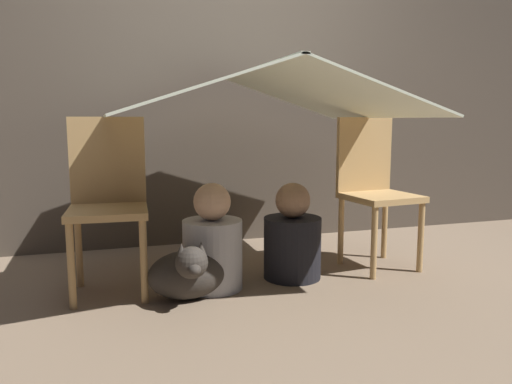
% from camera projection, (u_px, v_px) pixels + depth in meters
% --- Properties ---
extents(ground_plane, '(8.80, 8.80, 0.00)m').
position_uv_depth(ground_plane, '(268.00, 291.00, 2.64)').
color(ground_plane, '#7A6651').
extents(wall_back, '(7.00, 0.05, 2.50)m').
position_uv_depth(wall_back, '(215.00, 71.00, 3.58)').
color(wall_back, '#4C4238').
rests_on(wall_back, ground_plane).
extents(chair_left, '(0.42, 0.42, 0.92)m').
position_uv_depth(chair_left, '(108.00, 197.00, 2.60)').
color(chair_left, tan).
rests_on(chair_left, ground_plane).
extents(chair_right, '(0.43, 0.43, 0.92)m').
position_uv_depth(chair_right, '(374.00, 185.00, 3.06)').
color(chair_right, tan).
rests_on(chair_right, ground_plane).
extents(sheet_canopy, '(1.59, 1.36, 0.27)m').
position_uv_depth(sheet_canopy, '(256.00, 92.00, 2.68)').
color(sheet_canopy, silver).
extents(person_front, '(0.32, 0.32, 0.57)m').
position_uv_depth(person_front, '(213.00, 245.00, 2.66)').
color(person_front, '#B2B2B7').
rests_on(person_front, ground_plane).
extents(person_second, '(0.33, 0.33, 0.55)m').
position_uv_depth(person_second, '(292.00, 240.00, 2.85)').
color(person_second, black).
rests_on(person_second, ground_plane).
extents(dog, '(0.39, 0.38, 0.33)m').
position_uv_depth(dog, '(188.00, 273.00, 2.49)').
color(dog, '#332D28').
rests_on(dog, ground_plane).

